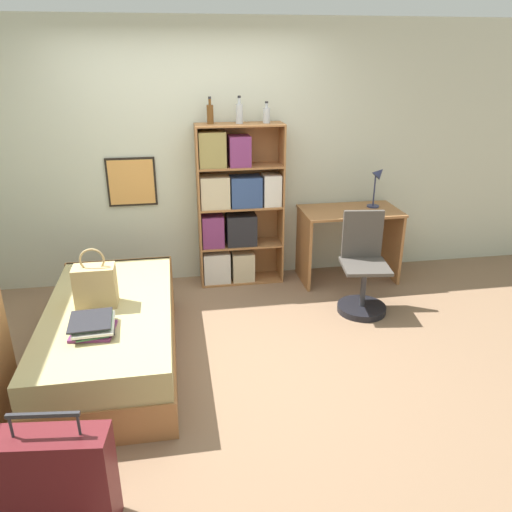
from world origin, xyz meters
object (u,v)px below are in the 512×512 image
Objects in this scene: bottle_green at (210,113)px; bottle_clear at (266,115)px; handbag at (95,285)px; bed at (112,334)px; bookcase at (233,209)px; bottle_brown at (239,113)px; suitcase at (56,482)px; desk at (349,233)px; book_stack_on_bed at (93,326)px; desk_lamp at (378,179)px; desk_chair at (362,279)px.

bottle_green is 0.54m from bottle_clear.
bed is at bearing -16.54° from handbag.
bottle_clear is at bearing -3.53° from bottle_green.
bottle_brown is (0.07, 0.01, 0.94)m from bookcase.
suitcase is at bearing -114.95° from bottle_brown.
bottle_brown is at bearing 5.09° from bookcase.
bottle_brown reaches higher than bed.
bottle_brown is 0.25× the size of desk.
book_stack_on_bed is 1.37× the size of bottle_brown.
bookcase is at bearing 49.92° from bed.
desk_lamp is (1.16, -0.07, -0.66)m from bottle_clear.
suitcase is 3.98m from desk_lamp.
handbag is 2.00m from bottle_green.
suitcase reaches higher than book_stack_on_bed.
bottle_clear reaches higher than desk_lamp.
bottle_green is at bearing 146.38° from desk_chair.
bookcase is at bearing 55.37° from book_stack_on_bed.
bottle_green is 1.87m from desk.
handbag is at bearing 163.46° from bed.
bottle_green is at bearing 175.00° from bottle_brown.
desk is at bearing -167.49° from desk_lamp.
handbag is at bearing 92.78° from book_stack_on_bed.
bottle_brown is 1.96m from desk_chair.
bottle_green reaches higher than bed.
bottle_clear reaches higher than desk_chair.
book_stack_on_bed is at bearing -131.53° from bottle_clear.
suitcase reaches higher than bed.
bottle_clear is at bearing 60.81° from suitcase.
book_stack_on_bed is 2.34m from bottle_green.
bookcase is at bearing 66.23° from suitcase.
book_stack_on_bed is 2.11m from bookcase.
handbag is at bearing -168.19° from desk_chair.
desk is at bearing 33.60° from book_stack_on_bed.
handbag is 0.28× the size of bookcase.
bottle_clear is at bearing 132.63° from desk_chair.
suitcase is (-0.04, -1.52, -0.36)m from handbag.
suitcase is 3.55m from bottle_clear.
book_stack_on_bed is 0.35× the size of desk.
bed is 4.11× the size of handbag.
bookcase is at bearing -174.91° from bottle_brown.
bottle_brown is at bearing 176.95° from desk_lamp.
suitcase is 0.44× the size of bookcase.
suitcase is 2.80× the size of bottle_brown.
bottle_clear is (1.52, 1.72, 1.18)m from book_stack_on_bed.
bed is 2.35m from bottle_brown.
bottle_green is 0.27× the size of desk_chair.
book_stack_on_bed reaches higher than bed.
suitcase is at bearing -94.60° from bed.
bottle_clear is 1.34m from desk_lamp.
bottle_clear reaches higher than book_stack_on_bed.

